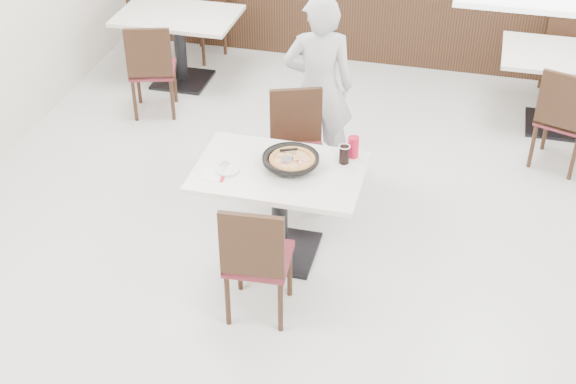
% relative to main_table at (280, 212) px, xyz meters
% --- Properties ---
extents(floor, '(7.00, 7.00, 0.00)m').
position_rel_main_table_xyz_m(floor, '(0.23, -0.01, -0.38)').
color(floor, beige).
rests_on(floor, ground).
extents(wainscot_back, '(5.90, 0.03, 1.10)m').
position_rel_main_table_xyz_m(wainscot_back, '(0.23, 3.47, 0.18)').
color(wainscot_back, black).
rests_on(wainscot_back, floor).
extents(main_table, '(1.22, 0.84, 0.75)m').
position_rel_main_table_xyz_m(main_table, '(0.00, 0.00, 0.00)').
color(main_table, white).
rests_on(main_table, floor).
extents(chair_near, '(0.45, 0.45, 0.95)m').
position_rel_main_table_xyz_m(chair_near, '(0.02, -0.64, 0.10)').
color(chair_near, black).
rests_on(chair_near, floor).
extents(chair_far, '(0.54, 0.54, 0.95)m').
position_rel_main_table_xyz_m(chair_far, '(-0.02, 0.68, 0.10)').
color(chair_far, black).
rests_on(chair_far, floor).
extents(trivet, '(0.12, 0.12, 0.04)m').
position_rel_main_table_xyz_m(trivet, '(0.05, -0.01, 0.39)').
color(trivet, black).
rests_on(trivet, main_table).
extents(pizza_pan, '(0.34, 0.34, 0.01)m').
position_rel_main_table_xyz_m(pizza_pan, '(0.07, 0.05, 0.42)').
color(pizza_pan, black).
rests_on(pizza_pan, trivet).
extents(pizza, '(0.33, 0.33, 0.02)m').
position_rel_main_table_xyz_m(pizza, '(0.09, 0.03, 0.44)').
color(pizza, '#BB8247').
rests_on(pizza, pizza_pan).
extents(pizza_server, '(0.09, 0.10, 0.00)m').
position_rel_main_table_xyz_m(pizza_server, '(0.06, 0.01, 0.47)').
color(pizza_server, silver).
rests_on(pizza_server, pizza).
extents(napkin, '(0.18, 0.18, 0.00)m').
position_rel_main_table_xyz_m(napkin, '(-0.43, -0.18, 0.38)').
color(napkin, white).
rests_on(napkin, main_table).
extents(side_plate, '(0.17, 0.17, 0.01)m').
position_rel_main_table_xyz_m(side_plate, '(-0.35, -0.11, 0.38)').
color(side_plate, white).
rests_on(side_plate, napkin).
extents(fork, '(0.05, 0.14, 0.00)m').
position_rel_main_table_xyz_m(fork, '(-0.37, -0.13, 0.39)').
color(fork, silver).
rests_on(fork, side_plate).
extents(cola_glass, '(0.08, 0.08, 0.13)m').
position_rel_main_table_xyz_m(cola_glass, '(0.43, 0.20, 0.44)').
color(cola_glass, black).
rests_on(cola_glass, main_table).
extents(red_cup, '(0.08, 0.08, 0.16)m').
position_rel_main_table_xyz_m(red_cup, '(0.48, 0.30, 0.45)').
color(red_cup, '#B80B2D').
rests_on(red_cup, main_table).
extents(diner_person, '(0.67, 0.53, 1.61)m').
position_rel_main_table_xyz_m(diner_person, '(0.03, 1.19, 0.43)').
color(diner_person, silver).
rests_on(diner_person, floor).
extents(bg_table_left, '(1.25, 0.87, 0.75)m').
position_rel_main_table_xyz_m(bg_table_left, '(-1.72, 2.52, 0.00)').
color(bg_table_left, white).
rests_on(bg_table_left, floor).
extents(bg_chair_left_near, '(0.53, 0.53, 0.95)m').
position_rel_main_table_xyz_m(bg_chair_left_near, '(-1.74, 1.85, 0.10)').
color(bg_chair_left_near, black).
rests_on(bg_chair_left_near, floor).
extents(bg_chair_left_far, '(0.55, 0.55, 0.95)m').
position_rel_main_table_xyz_m(bg_chair_left_far, '(-1.72, 3.17, 0.10)').
color(bg_chair_left_far, black).
rests_on(bg_chair_left_far, floor).
extents(bg_table_right, '(1.21, 0.81, 0.75)m').
position_rel_main_table_xyz_m(bg_table_right, '(2.08, 2.49, 0.00)').
color(bg_table_right, white).
rests_on(bg_table_right, floor).
extents(bg_chair_right_near, '(0.54, 0.54, 0.95)m').
position_rel_main_table_xyz_m(bg_chair_right_near, '(2.07, 1.81, 0.10)').
color(bg_chair_right_near, black).
rests_on(bg_chair_right_near, floor).
extents(bg_chair_right_far, '(0.42, 0.42, 0.95)m').
position_rel_main_table_xyz_m(bg_chair_right_far, '(2.12, 3.11, 0.10)').
color(bg_chair_right_far, black).
rests_on(bg_chair_right_far, floor).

